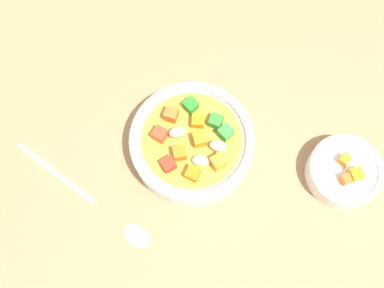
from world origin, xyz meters
The scene contains 4 objects.
ground_plane centered at (0.00, 0.00, -1.00)cm, with size 140.00×140.00×2.00cm, color #9E754F.
soup_bowl_main centered at (0.01, -0.01, 2.55)cm, with size 15.52×15.52×5.74cm.
spoon centered at (-8.81, -10.87, 0.35)cm, with size 21.02×7.87×0.73cm.
side_bowl_small centered at (19.05, 3.05, 1.66)cm, with size 9.20×9.20×4.08cm.
Camera 1 is at (6.15, -17.50, 57.26)cm, focal length 43.20 mm.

